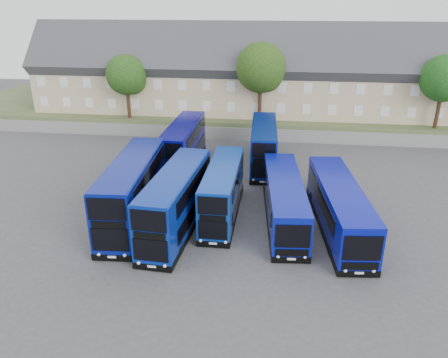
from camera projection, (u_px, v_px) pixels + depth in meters
ground at (210, 244)px, 30.21m from camera, size 120.00×120.00×0.00m
retaining_wall at (241, 134)px, 51.88m from camera, size 70.00×0.40×1.50m
earth_bank at (248, 112)px, 60.94m from camera, size 80.00×20.00×2.00m
terrace_row at (294, 77)px, 54.41m from camera, size 66.00×10.40×11.20m
dd_front_left at (133, 192)px, 32.64m from camera, size 3.47×11.99×4.71m
dd_front_mid at (176, 203)px, 31.28m from camera, size 3.25×11.26×4.42m
dd_front_right at (223, 192)px, 33.46m from camera, size 2.33×10.07×3.99m
dd_rear_left at (183, 146)px, 43.21m from camera, size 2.55×10.95×4.34m
dd_rear_right at (264, 146)px, 43.50m from camera, size 2.83×10.64×4.19m
coach_east_a at (284, 201)px, 32.80m from camera, size 3.59×12.23×3.30m
coach_east_b at (339, 208)px, 31.57m from camera, size 3.88×12.68×3.41m
tree_west at (128, 76)px, 52.09m from camera, size 4.80×4.80×7.65m
tree_mid at (262, 70)px, 50.27m from camera, size 5.76×5.76×9.18m
tree_east at (445, 80)px, 47.71m from camera, size 5.12×5.12×8.16m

